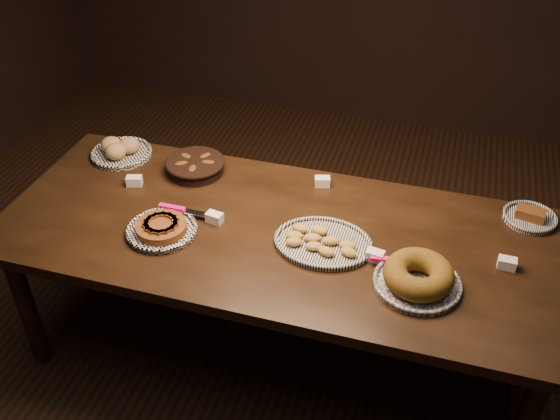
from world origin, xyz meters
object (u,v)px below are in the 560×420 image
(buffet_table, at_px, (278,244))
(apple_tart_plate, at_px, (162,228))
(madeleine_platter, at_px, (322,242))
(bundt_cake_plate, at_px, (418,277))

(buffet_table, bearing_deg, apple_tart_plate, -161.56)
(buffet_table, height_order, apple_tart_plate, apple_tart_plate)
(madeleine_platter, xyz_separation_m, bundt_cake_plate, (0.40, -0.13, 0.03))
(buffet_table, distance_m, apple_tart_plate, 0.50)
(buffet_table, relative_size, apple_tart_plate, 7.09)
(apple_tart_plate, height_order, bundt_cake_plate, bundt_cake_plate)
(apple_tart_plate, bearing_deg, bundt_cake_plate, 19.43)
(buffet_table, distance_m, madeleine_platter, 0.23)
(bundt_cake_plate, bearing_deg, buffet_table, 149.83)
(buffet_table, bearing_deg, bundt_cake_plate, -15.89)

